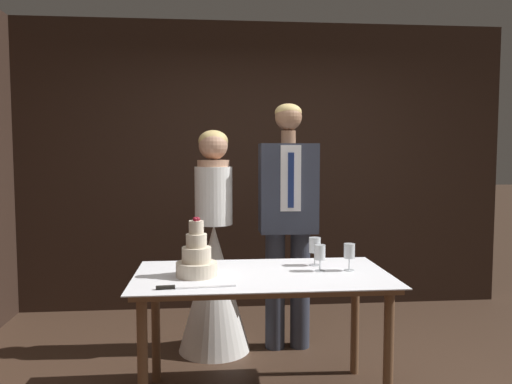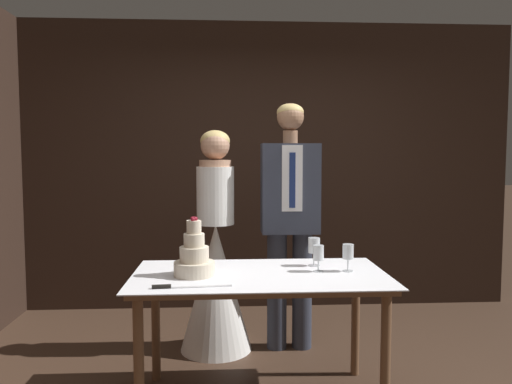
# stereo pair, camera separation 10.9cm
# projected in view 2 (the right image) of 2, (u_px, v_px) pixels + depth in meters

# --- Properties ---
(wall_back) EXTENTS (4.78, 0.12, 2.73)m
(wall_back) POSITION_uv_depth(u_px,v_px,m) (264.00, 166.00, 4.84)
(wall_back) COLOR black
(wall_back) RESTS_ON ground_plane
(cake_table) EXTENTS (1.51, 0.82, 0.78)m
(cake_table) POSITION_uv_depth(u_px,v_px,m) (260.00, 288.00, 2.97)
(cake_table) COLOR brown
(cake_table) RESTS_ON ground_plane
(tiered_cake) EXTENTS (0.24, 0.24, 0.35)m
(tiered_cake) POSITION_uv_depth(u_px,v_px,m) (194.00, 258.00, 2.91)
(tiered_cake) COLOR beige
(tiered_cake) RESTS_ON cake_table
(cake_knife) EXTENTS (0.42, 0.06, 0.02)m
(cake_knife) POSITION_uv_depth(u_px,v_px,m) (177.00, 287.00, 2.65)
(cake_knife) COLOR silver
(cake_knife) RESTS_ON cake_table
(wine_glass_near) EXTENTS (0.07, 0.07, 0.16)m
(wine_glass_near) POSITION_uv_depth(u_px,v_px,m) (318.00, 253.00, 3.01)
(wine_glass_near) COLOR silver
(wine_glass_near) RESTS_ON cake_table
(wine_glass_middle) EXTENTS (0.07, 0.07, 0.17)m
(wine_glass_middle) POSITION_uv_depth(u_px,v_px,m) (348.00, 253.00, 3.01)
(wine_glass_middle) COLOR silver
(wine_glass_middle) RESTS_ON cake_table
(wine_glass_far) EXTENTS (0.07, 0.07, 0.18)m
(wine_glass_far) POSITION_uv_depth(u_px,v_px,m) (314.00, 247.00, 3.16)
(wine_glass_far) COLOR silver
(wine_glass_far) RESTS_ON cake_table
(bride) EXTENTS (0.54, 0.54, 1.67)m
(bride) POSITION_uv_depth(u_px,v_px,m) (216.00, 269.00, 3.77)
(bride) COLOR white
(bride) RESTS_ON ground_plane
(groom) EXTENTS (0.43, 0.25, 1.86)m
(groom) POSITION_uv_depth(u_px,v_px,m) (290.00, 213.00, 3.77)
(groom) COLOR #333847
(groom) RESTS_ON ground_plane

